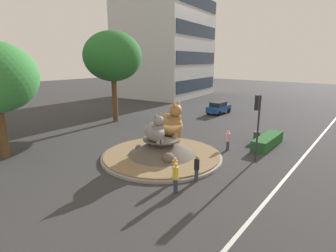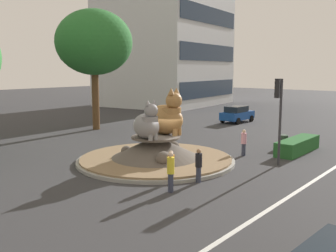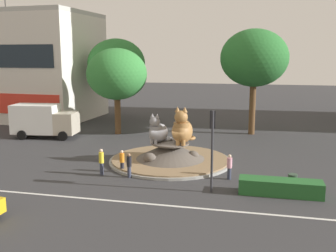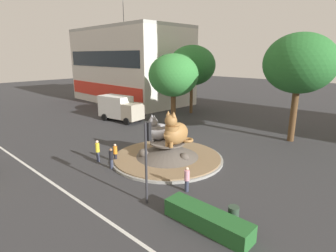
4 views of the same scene
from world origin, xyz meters
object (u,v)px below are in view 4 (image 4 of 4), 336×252
object	(u,v)px
shophouse_block	(130,66)
pedestrian_black_shirt	(111,158)
cat_statue_grey	(158,131)
pedestrian_orange_shirt	(115,153)
litter_bin	(233,215)
delivery_box_truck	(120,108)
pedestrian_yellow_shirt	(98,150)
second_tree_near_tower	(173,75)
third_tree_left	(192,66)
traffic_light_mast	(147,148)
cat_statue_tabby	(175,132)
pedestrian_pink_shirt	(187,179)
broadleaf_tree_behind_island	(299,64)

from	to	relation	value
shophouse_block	pedestrian_black_shirt	size ratio (longest dim) A/B	13.85
cat_statue_grey	pedestrian_black_shirt	xyz separation A→B (m)	(-0.88, -4.09, -1.45)
pedestrian_orange_shirt	litter_bin	world-z (taller)	pedestrian_orange_shirt
shophouse_block	delivery_box_truck	distance (m)	16.33
cat_statue_grey	pedestrian_yellow_shirt	xyz separation A→B (m)	(-2.84, -3.98, -1.35)
cat_statue_grey	shophouse_block	size ratio (longest dim) A/B	0.10
cat_statue_grey	delivery_box_truck	xyz separation A→B (m)	(-12.89, 5.97, -0.60)
second_tree_near_tower	litter_bin	world-z (taller)	second_tree_near_tower
shophouse_block	third_tree_left	world-z (taller)	shophouse_block
traffic_light_mast	pedestrian_black_shirt	xyz separation A→B (m)	(-5.53, 1.43, -2.50)
cat_statue_tabby	pedestrian_yellow_shirt	size ratio (longest dim) A/B	1.57
cat_statue_grey	cat_statue_tabby	world-z (taller)	cat_statue_tabby
traffic_light_mast	pedestrian_pink_shirt	bearing A→B (deg)	-29.11
pedestrian_pink_shirt	delivery_box_truck	world-z (taller)	delivery_box_truck
cat_statue_grey	pedestrian_orange_shirt	distance (m)	3.84
shophouse_block	pedestrian_yellow_shirt	xyz separation A→B (m)	(21.10, -20.98, -5.51)
shophouse_block	third_tree_left	bearing A→B (deg)	-0.63
pedestrian_pink_shirt	pedestrian_black_shirt	size ratio (longest dim) A/B	1.02
broadleaf_tree_behind_island	litter_bin	bearing A→B (deg)	-80.41
cat_statue_grey	broadleaf_tree_behind_island	world-z (taller)	broadleaf_tree_behind_island
traffic_light_mast	third_tree_left	world-z (taller)	third_tree_left
pedestrian_yellow_shirt	delivery_box_truck	world-z (taller)	delivery_box_truck
pedestrian_black_shirt	third_tree_left	bearing A→B (deg)	-170.61
cat_statue_tabby	pedestrian_black_shirt	distance (m)	5.25
pedestrian_pink_shirt	pedestrian_orange_shirt	world-z (taller)	pedestrian_pink_shirt
cat_statue_tabby	third_tree_left	size ratio (longest dim) A/B	0.29
pedestrian_pink_shirt	pedestrian_black_shirt	world-z (taller)	pedestrian_pink_shirt
third_tree_left	cat_statue_tabby	bearing A→B (deg)	-55.73
cat_statue_grey	second_tree_near_tower	size ratio (longest dim) A/B	0.26
third_tree_left	pedestrian_black_shirt	distance (m)	22.68
pedestrian_orange_shirt	pedestrian_pink_shirt	bearing A→B (deg)	32.67
cat_statue_tabby	pedestrian_pink_shirt	distance (m)	5.10
traffic_light_mast	litter_bin	xyz separation A→B (m)	(4.67, 1.57, -2.91)
broadleaf_tree_behind_island	pedestrian_black_shirt	xyz separation A→B (m)	(-7.47, -16.30, -6.68)
delivery_box_truck	cat_statue_grey	bearing A→B (deg)	-31.47
second_tree_near_tower	delivery_box_truck	size ratio (longest dim) A/B	1.35
pedestrian_orange_shirt	shophouse_block	bearing A→B (deg)	169.74
traffic_light_mast	shophouse_block	size ratio (longest dim) A/B	0.21
broadleaf_tree_behind_island	third_tree_left	bearing A→B (deg)	165.90
traffic_light_mast	pedestrian_orange_shirt	distance (m)	7.27
shophouse_block	delivery_box_truck	world-z (taller)	shophouse_block
second_tree_near_tower	delivery_box_truck	bearing A→B (deg)	-152.11
second_tree_near_tower	third_tree_left	distance (m)	7.37
cat_statue_grey	shophouse_block	distance (m)	29.66
broadleaf_tree_behind_island	pedestrian_yellow_shirt	bearing A→B (deg)	-120.22
second_tree_near_tower	pedestrian_black_shirt	xyz separation A→B (m)	(5.69, -13.40, -5.11)
pedestrian_yellow_shirt	delivery_box_truck	bearing A→B (deg)	-163.52
shophouse_block	pedestrian_black_shirt	world-z (taller)	shophouse_block
cat_statue_tabby	pedestrian_pink_shirt	size ratio (longest dim) A/B	1.70
delivery_box_truck	broadleaf_tree_behind_island	bearing A→B (deg)	11.14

